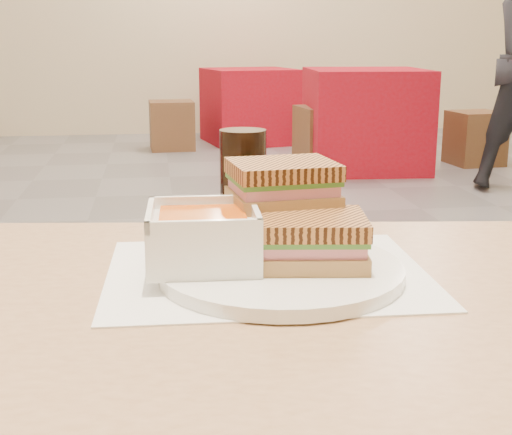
{
  "coord_description": "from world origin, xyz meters",
  "views": [
    {
      "loc": [
        -0.1,
        -2.78,
        1.02
      ],
      "look_at": [
        0.01,
        -2.0,
        0.82
      ],
      "focal_mm": 49.71,
      "sensor_mm": 36.0,
      "label": 1
    }
  ],
  "objects": [
    {
      "name": "bg_chair_2l",
      "position": [
        0.06,
        3.87,
        0.22
      ],
      "size": [
        0.42,
        0.42,
        0.45
      ],
      "color": "brown",
      "rests_on": "ground"
    },
    {
      "name": "panini_lower",
      "position": [
        0.07,
        -2.02,
        0.8
      ],
      "size": [
        0.14,
        0.12,
        0.06
      ],
      "color": "#AB824C",
      "rests_on": "plate"
    },
    {
      "name": "bg_chair_1l",
      "position": [
        1.25,
        2.69,
        0.25
      ],
      "size": [
        0.49,
        0.49,
        0.49
      ],
      "color": "brown",
      "rests_on": "ground"
    },
    {
      "name": "bg_chair_2r",
      "position": [
        1.45,
        4.09,
        0.22
      ],
      "size": [
        0.48,
        0.48,
        0.45
      ],
      "color": "brown",
      "rests_on": "ground"
    },
    {
      "name": "plate",
      "position": [
        0.04,
        -2.01,
        0.76
      ],
      "size": [
        0.28,
        0.28,
        0.02
      ],
      "color": "white",
      "rests_on": "tray_liner"
    },
    {
      "name": "panini_upper",
      "position": [
        0.05,
        -1.94,
        0.85
      ],
      "size": [
        0.14,
        0.12,
        0.06
      ],
      "color": "#AB824C",
      "rests_on": "panini_lower"
    },
    {
      "name": "soup_bowl",
      "position": [
        -0.05,
        -2.0,
        0.8
      ],
      "size": [
        0.13,
        0.13,
        0.07
      ],
      "color": "white",
      "rests_on": "plate"
    },
    {
      "name": "bg_table_2",
      "position": [
        0.84,
        4.21,
        0.36
      ],
      "size": [
        0.96,
        0.96,
        0.72
      ],
      "color": "#980412",
      "rests_on": "ground"
    },
    {
      "name": "cola_glass",
      "position": [
        0.02,
        -1.78,
        0.82
      ],
      "size": [
        0.07,
        0.07,
        0.14
      ],
      "color": "black",
      "rests_on": "main_table"
    },
    {
      "name": "tray_liner",
      "position": [
        0.02,
        -2.0,
        0.75
      ],
      "size": [
        0.39,
        0.31,
        0.0
      ],
      "color": "white",
      "rests_on": "main_table"
    },
    {
      "name": "bg_chair_1r",
      "position": [
        2.51,
        2.7,
        0.22
      ],
      "size": [
        0.42,
        0.42,
        0.43
      ],
      "color": "brown",
      "rests_on": "ground"
    },
    {
      "name": "bg_table_1",
      "position": [
        1.54,
        2.63,
        0.39
      ],
      "size": [
        0.95,
        0.95,
        0.78
      ],
      "color": "#980412",
      "rests_on": "ground"
    },
    {
      "name": "main_table",
      "position": [
        -0.09,
        -2.09,
        0.64
      ],
      "size": [
        1.28,
        0.85,
        0.75
      ],
      "color": "tan",
      "rests_on": "ground"
    }
  ]
}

